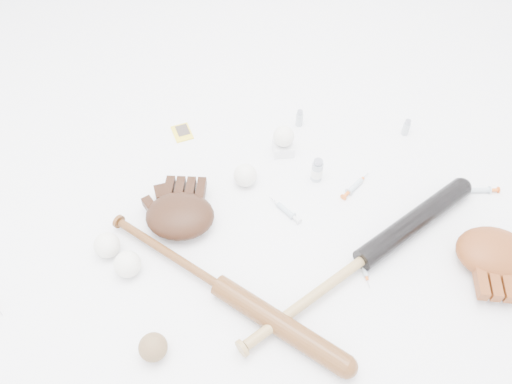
# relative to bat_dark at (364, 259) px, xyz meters

# --- Properties ---
(bat_dark) EXTENTS (0.71, 0.70, 0.07)m
(bat_dark) POSITION_rel_bat_dark_xyz_m (0.00, 0.00, 0.00)
(bat_dark) COLOR black
(bat_dark) RESTS_ON ground
(bat_wood) EXTENTS (0.76, 0.44, 0.06)m
(bat_wood) POSITION_rel_bat_dark_xyz_m (-0.39, -0.13, -0.00)
(bat_wood) COLOR brown
(bat_wood) RESTS_ON ground
(glove_dark) EXTENTS (0.27, 0.27, 0.09)m
(glove_dark) POSITION_rel_bat_dark_xyz_m (-0.55, 0.08, 0.01)
(glove_dark) COLOR black
(glove_dark) RESTS_ON ground
(glove_tan) EXTENTS (0.25, 0.25, 0.09)m
(glove_tan) POSITION_rel_bat_dark_xyz_m (0.37, 0.06, 0.01)
(glove_tan) COLOR brown
(glove_tan) RESTS_ON ground
(trading_card) EXTENTS (0.10, 0.11, 0.00)m
(trading_card) POSITION_rel_bat_dark_xyz_m (-0.64, 0.48, -0.03)
(trading_card) COLOR yellow
(trading_card) RESTS_ON ground
(pedestal) EXTENTS (0.08, 0.08, 0.04)m
(pedestal) POSITION_rel_bat_dark_xyz_m (-0.27, 0.43, -0.01)
(pedestal) COLOR white
(pedestal) RESTS_ON ground
(baseball_on_pedestal) EXTENTS (0.07, 0.07, 0.07)m
(baseball_on_pedestal) POSITION_rel_bat_dark_xyz_m (-0.27, 0.43, 0.04)
(baseball_on_pedestal) COLOR white
(baseball_on_pedestal) RESTS_ON pedestal
(baseball_left) EXTENTS (0.08, 0.08, 0.08)m
(baseball_left) POSITION_rel_bat_dark_xyz_m (-0.66, -0.10, 0.00)
(baseball_left) COLOR white
(baseball_left) RESTS_ON ground
(baseball_upper) EXTENTS (0.08, 0.08, 0.08)m
(baseball_upper) POSITION_rel_bat_dark_xyz_m (-0.38, 0.27, 0.00)
(baseball_upper) COLOR white
(baseball_upper) RESTS_ON ground
(baseball_mid) EXTENTS (0.08, 0.08, 0.08)m
(baseball_mid) POSITION_rel_bat_dark_xyz_m (-0.74, -0.05, 0.00)
(baseball_mid) COLOR white
(baseball_mid) RESTS_ON ground
(baseball_aged) EXTENTS (0.07, 0.07, 0.07)m
(baseball_aged) POSITION_rel_bat_dark_xyz_m (-0.53, -0.33, 0.00)
(baseball_aged) COLOR brown
(baseball_aged) RESTS_ON ground
(syringe_1) EXTENTS (0.13, 0.11, 0.02)m
(syringe_1) POSITION_rel_bat_dark_xyz_m (-0.24, 0.17, -0.03)
(syringe_1) COLOR #ADBCC6
(syringe_1) RESTS_ON ground
(syringe_2) EXTENTS (0.11, 0.14, 0.02)m
(syringe_2) POSITION_rel_bat_dark_xyz_m (-0.02, 0.29, -0.02)
(syringe_2) COLOR #ADBCC6
(syringe_2) RESTS_ON ground
(syringe_3) EXTENTS (0.05, 0.13, 0.02)m
(syringe_3) POSITION_rel_bat_dark_xyz_m (0.01, -0.01, -0.03)
(syringe_3) COLOR #ADBCC6
(syringe_3) RESTS_ON ground
(syringe_4) EXTENTS (0.15, 0.05, 0.02)m
(syringe_4) POSITION_rel_bat_dark_xyz_m (0.38, 0.33, -0.02)
(syringe_4) COLOR #ADBCC6
(syringe_4) RESTS_ON ground
(vial_0) EXTENTS (0.03, 0.03, 0.07)m
(vial_0) POSITION_rel_bat_dark_xyz_m (-0.22, 0.57, -0.00)
(vial_0) COLOR #A9B2B9
(vial_0) RESTS_ON ground
(vial_1) EXTENTS (0.03, 0.03, 0.06)m
(vial_1) POSITION_rel_bat_dark_xyz_m (0.16, 0.57, -0.00)
(vial_1) COLOR #A9B2B9
(vial_1) RESTS_ON ground
(vial_2) EXTENTS (0.03, 0.03, 0.07)m
(vial_2) POSITION_rel_bat_dark_xyz_m (-0.39, 0.27, 0.00)
(vial_2) COLOR #A9B2B9
(vial_2) RESTS_ON ground
(vial_3) EXTENTS (0.04, 0.04, 0.09)m
(vial_3) POSITION_rel_bat_dark_xyz_m (-0.15, 0.32, 0.01)
(vial_3) COLOR #A9B2B9
(vial_3) RESTS_ON ground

